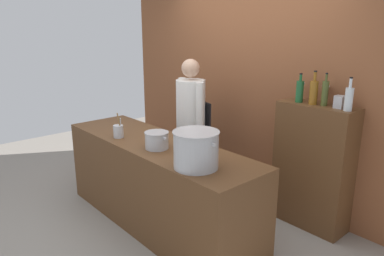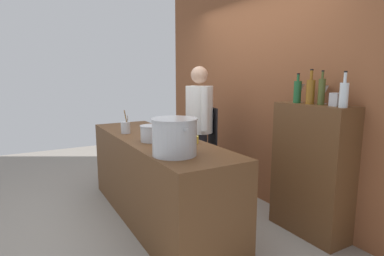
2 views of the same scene
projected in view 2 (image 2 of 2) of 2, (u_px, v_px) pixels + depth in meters
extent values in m
plane|color=gray|center=(157.00, 217.00, 3.45)|extent=(8.00, 8.00, 0.00)
cube|color=brown|center=(259.00, 79.00, 3.88)|extent=(4.40, 0.10, 3.00)
cube|color=brown|center=(156.00, 178.00, 3.38)|extent=(2.44, 0.70, 0.90)
cube|color=brown|center=(312.00, 170.00, 3.03)|extent=(0.76, 0.32, 1.28)
cylinder|color=black|center=(201.00, 167.00, 3.91)|extent=(0.14, 0.14, 0.84)
cylinder|color=black|center=(197.00, 163.00, 4.10)|extent=(0.14, 0.14, 0.84)
cylinder|color=white|center=(199.00, 109.00, 3.89)|extent=(0.34, 0.34, 0.58)
cube|color=black|center=(213.00, 128.00, 3.98)|extent=(0.30, 0.09, 0.52)
cylinder|color=white|center=(205.00, 109.00, 3.67)|extent=(0.09, 0.09, 0.52)
cylinder|color=white|center=(194.00, 106.00, 4.09)|extent=(0.09, 0.09, 0.52)
sphere|color=tan|center=(199.00, 75.00, 3.82)|extent=(0.21, 0.21, 0.21)
cylinder|color=#B7BABF|center=(174.00, 137.00, 2.56)|extent=(0.37, 0.37, 0.30)
cylinder|color=#B7BABF|center=(174.00, 119.00, 2.53)|extent=(0.38, 0.38, 0.01)
cube|color=#B7BABF|center=(164.00, 123.00, 2.72)|extent=(0.04, 0.02, 0.02)
cube|color=#B7BABF|center=(186.00, 130.00, 2.37)|extent=(0.04, 0.02, 0.02)
cylinder|color=#B7BABF|center=(152.00, 134.00, 3.11)|extent=(0.22, 0.22, 0.15)
cylinder|color=#B7BABF|center=(151.00, 126.00, 3.10)|extent=(0.23, 0.23, 0.01)
cube|color=#B7BABF|center=(147.00, 127.00, 3.21)|extent=(0.04, 0.02, 0.02)
cube|color=#B7BABF|center=(157.00, 131.00, 2.99)|extent=(0.04, 0.02, 0.02)
cylinder|color=#B7BABF|center=(126.00, 128.00, 3.54)|extent=(0.10, 0.10, 0.13)
cylinder|color=#B7BABF|center=(128.00, 123.00, 3.53)|extent=(0.05, 0.02, 0.19)
cylinder|color=olive|center=(126.00, 121.00, 3.51)|extent=(0.02, 0.06, 0.25)
cylinder|color=yellow|center=(194.00, 140.00, 3.02)|extent=(0.08, 0.08, 0.07)
cylinder|color=silver|center=(344.00, 95.00, 2.61)|extent=(0.07, 0.07, 0.21)
cylinder|color=silver|center=(345.00, 78.00, 2.59)|extent=(0.03, 0.03, 0.08)
cylinder|color=black|center=(346.00, 72.00, 2.58)|extent=(0.03, 0.03, 0.01)
cylinder|color=#475123|center=(322.00, 92.00, 2.85)|extent=(0.06, 0.06, 0.24)
cylinder|color=#475123|center=(323.00, 75.00, 2.83)|extent=(0.02, 0.02, 0.06)
cylinder|color=black|center=(323.00, 71.00, 2.82)|extent=(0.02, 0.02, 0.01)
cylinder|color=#1E592D|center=(297.00, 92.00, 3.05)|extent=(0.07, 0.07, 0.21)
cylinder|color=#1E592D|center=(298.00, 78.00, 3.03)|extent=(0.03, 0.03, 0.06)
cylinder|color=black|center=(298.00, 74.00, 3.03)|extent=(0.03, 0.03, 0.01)
cylinder|color=#8C5919|center=(310.00, 92.00, 2.93)|extent=(0.08, 0.08, 0.23)
cylinder|color=#8C5919|center=(311.00, 75.00, 2.91)|extent=(0.03, 0.03, 0.09)
cylinder|color=black|center=(312.00, 70.00, 2.90)|extent=(0.03, 0.03, 0.01)
cylinder|color=silver|center=(323.00, 104.00, 2.97)|extent=(0.06, 0.06, 0.01)
cylinder|color=silver|center=(324.00, 99.00, 2.97)|extent=(0.01, 0.01, 0.07)
cone|color=silver|center=(324.00, 91.00, 2.95)|extent=(0.08, 0.08, 0.10)
cylinder|color=silver|center=(299.00, 102.00, 3.15)|extent=(0.06, 0.06, 0.01)
cylinder|color=silver|center=(300.00, 98.00, 3.15)|extent=(0.01, 0.01, 0.08)
cone|color=silver|center=(300.00, 89.00, 3.13)|extent=(0.08, 0.08, 0.10)
cube|color=#B2B2B7|center=(336.00, 100.00, 2.73)|extent=(0.08, 0.08, 0.12)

